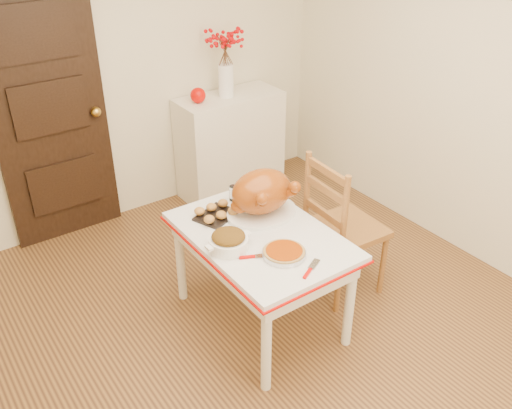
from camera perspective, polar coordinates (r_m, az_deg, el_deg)
floor at (r=3.78m, az=2.45°, el=-12.64°), size 3.50×4.00×0.00m
wall_back at (r=4.69m, az=-12.57°, el=13.30°), size 3.50×0.00×2.50m
wall_right at (r=4.30m, az=22.07°, el=10.22°), size 0.00×4.00×2.50m
door_back at (r=4.53m, az=-20.24°, el=8.55°), size 0.85×0.06×2.06m
sideboard at (r=5.12m, az=-2.64°, el=6.06°), size 0.94×0.42×0.94m
kitchen_table at (r=3.63m, az=0.46°, el=-7.48°), size 0.79×1.15×0.69m
chair_oak at (r=3.87m, az=9.14°, el=-2.11°), size 0.49×0.49×1.04m
berry_vase at (r=4.84m, az=-3.13°, el=14.17°), size 0.30×0.30×0.58m
apple at (r=4.77m, az=-5.93°, el=10.99°), size 0.13×0.13×0.13m
turkey_platter at (r=3.55m, az=0.58°, el=1.11°), size 0.55×0.47×0.30m
pumpkin_pie at (r=3.23m, az=2.88°, el=-4.85°), size 0.32×0.32×0.05m
stuffing_dish at (r=3.27m, az=-2.81°, el=-3.70°), size 0.31×0.25×0.11m
rolls_tray at (r=3.59m, az=-4.07°, el=-0.77°), size 0.31×0.28×0.07m
pie_server at (r=3.15m, az=5.62°, el=-6.48°), size 0.20×0.14×0.01m
carving_knife at (r=3.23m, az=0.51°, el=-5.23°), size 0.26×0.16×0.01m
drinking_glass at (r=3.76m, az=-2.30°, el=1.18°), size 0.08×0.08×0.10m
shaker_pair at (r=3.82m, az=0.11°, el=1.54°), size 0.09×0.05×0.09m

